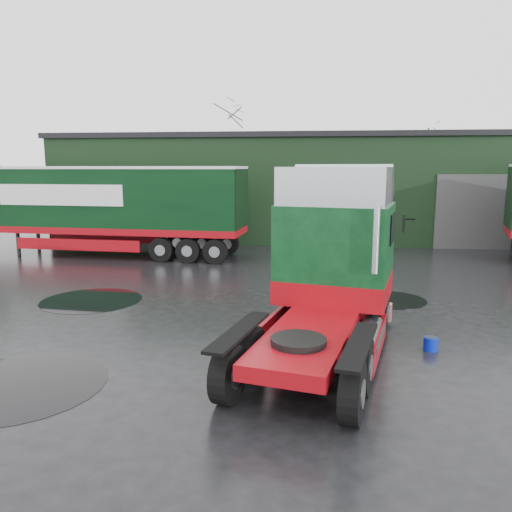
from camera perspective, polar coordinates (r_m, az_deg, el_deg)
The scene contains 10 objects.
ground at distance 14.51m, azimuth 0.67°, elevation -7.36°, with size 100.00×100.00×0.00m, color black.
warehouse at distance 33.81m, azimuth 7.48°, elevation 7.97°, with size 32.40×12.40×6.30m.
hero_tractor at distance 10.99m, azimuth 7.22°, elevation -1.24°, with size 3.02×7.11×4.42m, color #0A3918, non-canonical shape.
trailer_left at distance 26.00m, azimuth -17.12°, elevation 4.95°, with size 2.93×14.34×4.45m, color silver, non-canonical shape.
wash_bucket at distance 12.91m, azimuth 19.35°, elevation -9.45°, with size 0.34×0.34×0.32m, color #081DB8.
tree_back_a at distance 44.40m, azimuth -3.27°, elevation 10.57°, with size 4.40×4.40×9.50m, color black, non-canonical shape.
tree_back_b at distance 44.63m, azimuth 17.71°, elevation 8.83°, with size 4.40×4.40×7.50m, color black, non-canonical shape.
puddle_0 at distance 11.50m, azimuth -25.57°, elevation -13.15°, with size 3.54×3.54×0.01m, color black.
puddle_1 at distance 17.28m, azimuth 14.94°, elevation -4.84°, with size 2.45×2.45×0.01m, color black.
puddle_2 at distance 17.50m, azimuth -18.29°, elevation -4.82°, with size 3.29×3.29×0.01m, color black.
Camera 1 is at (1.36, -13.78, 4.35)m, focal length 35.00 mm.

